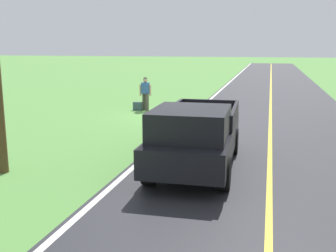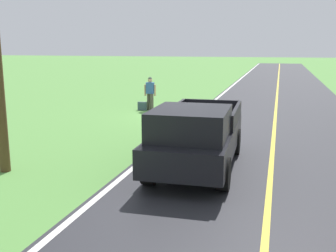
% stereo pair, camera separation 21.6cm
% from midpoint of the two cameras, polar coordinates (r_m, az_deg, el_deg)
% --- Properties ---
extents(ground_plane, '(200.00, 200.00, 0.00)m').
position_cam_midpoint_polar(ground_plane, '(19.33, 0.35, 1.48)').
color(ground_plane, '#568E42').
extents(road_surface, '(7.74, 120.00, 0.00)m').
position_cam_midpoint_polar(road_surface, '(18.78, 14.09, 0.85)').
color(road_surface, '#28282D').
rests_on(road_surface, ground).
extents(lane_edge_line, '(0.16, 117.60, 0.00)m').
position_cam_midpoint_polar(lane_edge_line, '(19.13, 2.98, 1.38)').
color(lane_edge_line, silver).
rests_on(lane_edge_line, ground).
extents(lane_centre_line, '(0.14, 117.60, 0.00)m').
position_cam_midpoint_polar(lane_centre_line, '(18.78, 14.09, 0.86)').
color(lane_centre_line, gold).
rests_on(lane_centre_line, ground).
extents(hitchhiker_walking, '(0.62, 0.51, 1.75)m').
position_cam_midpoint_polar(hitchhiker_walking, '(20.86, -3.52, 4.92)').
color(hitchhiker_walking, '#4C473D').
rests_on(hitchhiker_walking, ground).
extents(suitcase_carried, '(0.48, 0.24, 0.44)m').
position_cam_midpoint_polar(suitcase_carried, '(20.98, -4.66, 2.85)').
color(suitcase_carried, '#384C56').
rests_on(suitcase_carried, ground).
extents(pickup_truck_passing, '(2.21, 5.45, 1.82)m').
position_cam_midpoint_polar(pickup_truck_passing, '(10.80, 3.38, -1.30)').
color(pickup_truck_passing, black).
rests_on(pickup_truck_passing, ground).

